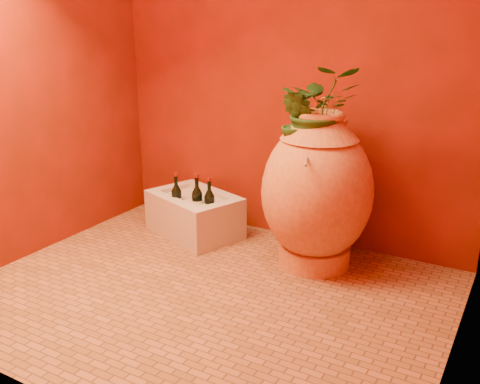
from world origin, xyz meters
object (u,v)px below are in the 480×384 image
Objects in this scene: stone_basin at (195,215)px; wine_bottle_c at (209,205)px; wine_bottle_a at (177,200)px; wine_bottle_b at (197,202)px; wall_tap at (323,108)px; amphora at (317,191)px.

stone_basin is 2.46× the size of wine_bottle_c.
wine_bottle_a is at bearing -175.35° from wine_bottle_c.
stone_basin is 0.17m from wine_bottle_b.
wine_bottle_b is 0.09m from wine_bottle_c.
wine_bottle_a is (-0.08, -0.09, 0.13)m from stone_basin.
stone_basin is 0.22m from wine_bottle_c.
wine_bottle_b is (0.08, -0.07, 0.13)m from stone_basin.
wall_tap is at bearing 25.65° from wine_bottle_c.
wall_tap reaches higher than wine_bottle_c.
stone_basin is at bearing 46.63° from wine_bottle_a.
wine_bottle_c is at bearing -154.35° from wall_tap.
wine_bottle_b is at bearing -156.69° from wall_tap.
wall_tap is (0.64, 0.31, 0.64)m from wine_bottle_c.
wine_bottle_a reaches higher than wine_bottle_c.
wine_bottle_a is at bearing -133.37° from stone_basin.
stone_basin is at bearing 135.70° from wine_bottle_b.
wine_bottle_a is at bearing -175.47° from wine_bottle_b.
amphora is 0.53m from wall_tap.
wine_bottle_b is (-0.82, -0.04, -0.20)m from amphora.
wine_bottle_c is at bearing -177.39° from amphora.
wall_tap is at bearing 23.31° from wine_bottle_b.
amphora is 3.07× the size of wine_bottle_b.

